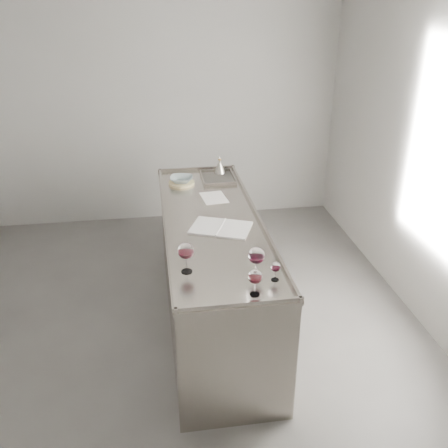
{
  "coord_description": "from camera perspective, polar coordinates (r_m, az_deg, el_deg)",
  "views": [
    {
      "loc": [
        0.05,
        -3.24,
        2.62
      ],
      "look_at": [
        0.56,
        0.05,
        1.02
      ],
      "focal_mm": 40.0,
      "sensor_mm": 36.0,
      "label": 1
    }
  ],
  "objects": [
    {
      "name": "notebook",
      "position": [
        3.8,
        -0.37,
        -0.42
      ],
      "size": [
        0.53,
        0.45,
        0.02
      ],
      "rotation": [
        0.0,
        0.0,
        -0.39
      ],
      "color": "silver",
      "rests_on": "counter"
    },
    {
      "name": "wine_glass_left",
      "position": [
        3.18,
        -4.36,
        -3.16
      ],
      "size": [
        0.11,
        0.11,
        0.21
      ],
      "rotation": [
        0.0,
        0.0,
        -0.14
      ],
      "color": "white",
      "rests_on": "counter"
    },
    {
      "name": "counter",
      "position": [
        4.16,
        -1.29,
        -5.39
      ],
      "size": [
        0.77,
        2.42,
        0.97
      ],
      "color": "#9B938B",
      "rests_on": "ground"
    },
    {
      "name": "room_shell",
      "position": [
        3.46,
        -9.05,
        4.73
      ],
      "size": [
        4.54,
        5.04,
        2.84
      ],
      "color": "#494745",
      "rests_on": "ground"
    },
    {
      "name": "wine_glass_small",
      "position": [
        3.13,
        5.91,
        -4.97
      ],
      "size": [
        0.06,
        0.06,
        0.13
      ],
      "rotation": [
        0.0,
        0.0,
        0.2
      ],
      "color": "white",
      "rests_on": "counter"
    },
    {
      "name": "ceramic_bowl",
      "position": [
        4.67,
        -4.89,
        5.11
      ],
      "size": [
        0.24,
        0.24,
        0.05
      ],
      "primitive_type": "imported",
      "rotation": [
        0.0,
        0.0,
        -0.18
      ],
      "color": "#85979B",
      "rests_on": "trivet"
    },
    {
      "name": "wine_glass_middle",
      "position": [
        2.96,
        3.58,
        -6.08
      ],
      "size": [
        0.09,
        0.09,
        0.17
      ],
      "rotation": [
        0.0,
        0.0,
        -0.35
      ],
      "color": "white",
      "rests_on": "counter"
    },
    {
      "name": "trivet",
      "position": [
        4.68,
        -4.87,
        4.7
      ],
      "size": [
        0.31,
        0.31,
        0.02
      ],
      "primitive_type": "cylinder",
      "rotation": [
        0.0,
        0.0,
        -0.4
      ],
      "color": "#CFBF86",
      "rests_on": "counter"
    },
    {
      "name": "loose_paper_top",
      "position": [
        4.36,
        -1.15,
        3.04
      ],
      "size": [
        0.23,
        0.31,
        0.0
      ],
      "primitive_type": "cube",
      "rotation": [
        0.0,
        0.0,
        0.12
      ],
      "color": "white",
      "rests_on": "counter"
    },
    {
      "name": "wine_glass_right",
      "position": [
        3.12,
        3.73,
        -3.7
      ],
      "size": [
        0.11,
        0.11,
        0.21
      ],
      "rotation": [
        0.0,
        0.0,
        -0.14
      ],
      "color": "white",
      "rests_on": "counter"
    },
    {
      "name": "wine_funnel",
      "position": [
        4.94,
        -0.48,
        6.48
      ],
      "size": [
        0.12,
        0.12,
        0.18
      ],
      "rotation": [
        0.0,
        0.0,
        0.36
      ],
      "color": "#A0998E",
      "rests_on": "counter"
    }
  ]
}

